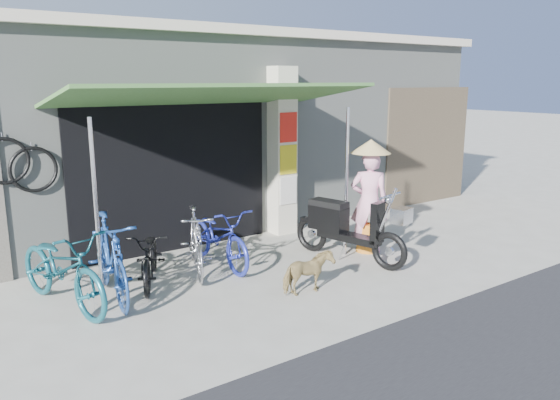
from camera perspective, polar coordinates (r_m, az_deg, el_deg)
ground at (r=7.84m, az=5.47°, el=-8.27°), size 80.00×80.00×0.00m
bicycle_shop at (r=11.70m, az=-10.93°, el=7.67°), size 12.30×5.30×3.66m
shop_pillar at (r=9.87m, az=0.14°, el=5.07°), size 0.42×0.44×3.00m
awning at (r=8.16m, az=-6.70°, el=10.60°), size 4.60×1.88×2.72m
neighbour_right at (r=12.82m, az=15.14°, el=5.46°), size 2.60×0.06×2.60m
bike_teal at (r=7.24m, az=-21.77°, el=-6.60°), size 1.13×2.07×1.03m
bike_blue at (r=7.31m, az=-17.27°, el=-5.82°), size 0.72×1.86×1.09m
bike_black at (r=7.73m, az=-13.34°, el=-5.75°), size 1.16×1.59×0.80m
bike_silver at (r=8.02m, az=-8.78°, el=-4.31°), size 0.98×1.63×0.95m
bike_navy at (r=8.29m, az=-6.45°, el=-3.76°), size 0.62×1.76×0.92m
street_dog at (r=7.23m, az=2.95°, el=-7.61°), size 0.71×0.36×0.58m
moped at (r=8.54m, az=6.93°, el=-2.86°), size 0.76×2.00×1.15m
nun at (r=8.93m, az=9.30°, el=0.27°), size 0.71×0.71×1.85m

